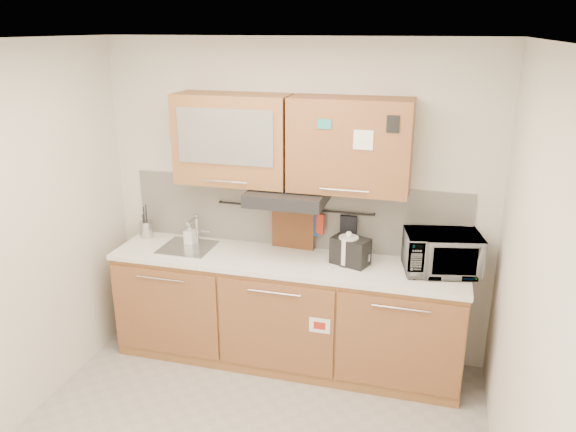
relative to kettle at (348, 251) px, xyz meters
The scene contains 19 objects.
ceiling 2.05m from the kettle, 111.89° to the right, with size 3.20×3.20×0.00m, color white.
wall_back 0.63m from the kettle, 150.78° to the left, with size 3.20×3.20×0.00m, color silver.
wall_right 1.67m from the kettle, 47.87° to the right, with size 3.00×3.00×0.00m, color silver.
base_cabinet 0.79m from the kettle, behind, with size 2.80×0.64×0.88m.
countertop 0.51m from the kettle, behind, with size 2.82×0.62×0.04m, color white.
backsplash 0.58m from the kettle, 151.86° to the left, with size 2.80×0.02×0.56m, color silver.
upper_cabinets 0.95m from the kettle, 168.82° to the left, with size 1.82×0.37×0.70m.
range_hood 0.63m from the kettle, behind, with size 0.60×0.46×0.10m, color black.
sink 1.34m from the kettle, behind, with size 0.42×0.40×0.26m.
utensil_rail 0.59m from the kettle, 155.41° to the left, with size 0.02×0.02×1.30m, color black.
utensil_crock 1.80m from the kettle, behind, with size 0.15×0.15×0.29m.
kettle is the anchor object (origin of this frame).
toaster 0.02m from the kettle, 18.98° to the left, with size 0.32×0.25×0.21m.
microwave 0.69m from the kettle, ahead, with size 0.55×0.37×0.30m, color #999999.
soap_bottle 1.36m from the kettle, behind, with size 0.08×0.08×0.18m, color #999999.
cutting_board 0.54m from the kettle, 157.06° to the left, with size 0.36×0.03×0.45m, color brown.
oven_mitt 0.42m from the kettle, 148.49° to the left, with size 0.12×0.03×0.19m, color navy.
dark_pouch 0.24m from the kettle, 100.61° to the left, with size 0.13×0.04×0.21m, color black.
pot_holder 0.39m from the kettle, 144.85° to the left, with size 0.14×0.02×0.17m, color red.
Camera 1 is at (1.09, -2.75, 2.67)m, focal length 35.00 mm.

